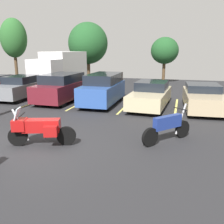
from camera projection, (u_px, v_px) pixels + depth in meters
name	position (u px, v px, depth m)	size (l,w,h in m)	color
ground	(30.00, 150.00, 8.64)	(44.00, 44.00, 0.10)	#262628
motorcycle_touring	(39.00, 128.00, 8.75)	(2.27, 1.19, 1.36)	black
motorcycle_third	(168.00, 127.00, 9.14)	(1.59, 1.84, 1.33)	black
parking_stripes	(83.00, 102.00, 16.19)	(23.33, 5.04, 0.01)	#EAE066
car_grey	(20.00, 87.00, 17.18)	(1.90, 4.29, 1.54)	slate
car_maroon	(62.00, 87.00, 16.28)	(2.03, 4.72, 1.77)	maroon
car_blue	(103.00, 89.00, 15.41)	(1.85, 4.49, 1.84)	#2D519E
car_champagne	(151.00, 95.00, 14.64)	(2.13, 4.89, 1.47)	#C1B289
car_tan	(203.00, 98.00, 13.98)	(2.19, 4.69, 1.40)	tan
box_truck	(60.00, 69.00, 22.21)	(2.89, 6.20, 3.07)	silver
tree_left	(165.00, 51.00, 24.52)	(2.67, 2.67, 4.44)	#4C3823
tree_rear	(14.00, 38.00, 28.00)	(2.88, 2.88, 6.63)	#4C3823
tree_right	(88.00, 43.00, 27.67)	(4.31, 4.31, 6.14)	#4C3823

